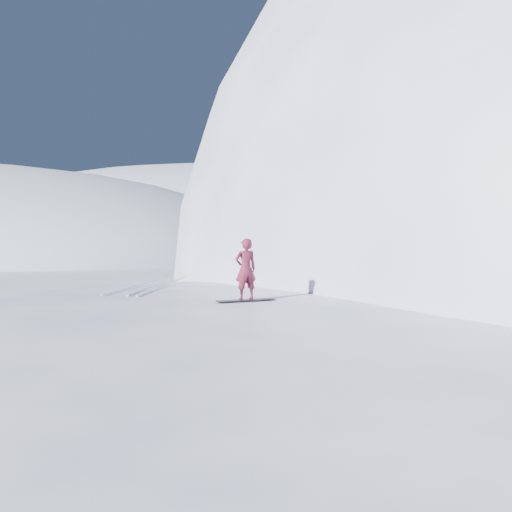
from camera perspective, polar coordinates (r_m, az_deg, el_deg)
The scene contains 8 objects.
ground at distance 14.29m, azimuth -13.45°, elevation -14.65°, with size 400.00×400.00×0.00m, color white.
near_ridge at distance 16.51m, azimuth -5.16°, elevation -12.17°, with size 36.00×28.00×4.80m, color white.
peak_shoulder at distance 32.37m, azimuth 21.36°, elevation -4.87°, with size 28.00×24.00×18.00m, color white.
far_ridge_c at distance 130.59m, azimuth -5.48°, elevation 1.09°, with size 140.00×90.00×36.00m, color white.
wind_bumps at distance 16.34m, azimuth -11.52°, elevation -12.37°, with size 16.00×14.40×1.00m.
snowboard at distance 14.72m, azimuth -1.04°, elevation -4.43°, with size 1.55×0.29×0.03m, color black.
snowboarder at distance 14.64m, azimuth -1.04°, elevation -1.32°, with size 0.57×0.38×1.58m, color maroon.
board_tracks at distance 18.96m, azimuth -10.30°, elevation -2.79°, with size 1.73×5.98×0.04m.
Camera 1 is at (6.63, -11.91, 4.32)m, focal length 40.00 mm.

